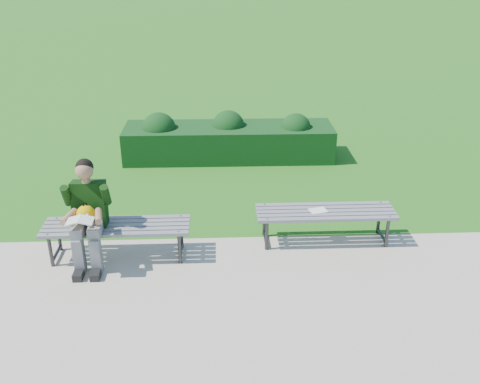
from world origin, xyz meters
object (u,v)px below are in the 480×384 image
object	(u,v)px
hedge	(227,139)
paper_sheet	(318,210)
bench_left	(117,229)
seated_boy	(87,211)
bench_right	(325,214)

from	to	relation	value
hedge	paper_sheet	xyz separation A→B (m)	(1.12, -3.19, 0.11)
bench_left	seated_boy	xyz separation A→B (m)	(-0.30, -0.09, 0.30)
seated_boy	paper_sheet	bearing A→B (deg)	7.43
paper_sheet	bench_right	bearing A→B (deg)	-0.00
bench_right	paper_sheet	distance (m)	0.12
hedge	bench_right	world-z (taller)	hedge
bench_right	seated_boy	world-z (taller)	seated_boy
hedge	bench_right	bearing A→B (deg)	-69.11
seated_boy	bench_left	bearing A→B (deg)	17.07
bench_right	paper_sheet	bearing A→B (deg)	180.00
bench_left	seated_boy	world-z (taller)	seated_boy
paper_sheet	seated_boy	bearing A→B (deg)	-172.57
seated_boy	bench_right	bearing A→B (deg)	7.18
bench_left	seated_boy	size ratio (longest dim) A/B	1.37
bench_left	hedge	bearing A→B (deg)	67.49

